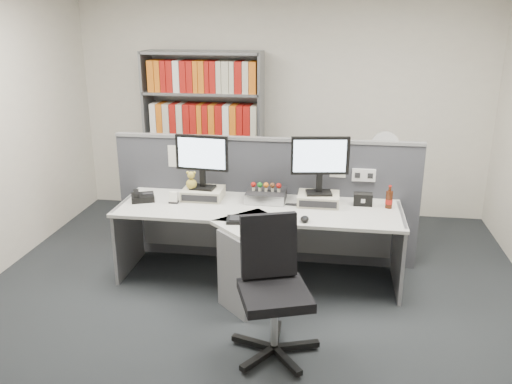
% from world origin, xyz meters
% --- Properties ---
extents(ground, '(5.50, 5.50, 0.00)m').
position_xyz_m(ground, '(0.00, 0.00, 0.00)').
color(ground, '#292C30').
rests_on(ground, ground).
extents(room_shell, '(5.04, 5.54, 2.72)m').
position_xyz_m(room_shell, '(0.00, 0.00, 1.79)').
color(room_shell, silver).
rests_on(room_shell, ground).
extents(partition, '(3.00, 0.08, 1.27)m').
position_xyz_m(partition, '(0.00, 1.25, 0.65)').
color(partition, '#404149').
rests_on(partition, ground).
extents(desk, '(2.60, 1.20, 0.72)m').
position_xyz_m(desk, '(0.00, 0.60, 0.46)').
color(desk, silver).
rests_on(desk, ground).
extents(monitor_riser_left, '(0.38, 0.31, 0.10)m').
position_xyz_m(monitor_riser_left, '(-0.56, 0.98, 0.77)').
color(monitor_riser_left, beige).
rests_on(monitor_riser_left, desk).
extents(monitor_riser_right, '(0.38, 0.31, 0.10)m').
position_xyz_m(monitor_riser_right, '(0.54, 0.98, 0.77)').
color(monitor_riser_right, beige).
rests_on(monitor_riser_right, desk).
extents(monitor_left, '(0.51, 0.18, 0.52)m').
position_xyz_m(monitor_left, '(-0.56, 0.98, 1.13)').
color(monitor_left, black).
rests_on(monitor_left, monitor_riser_left).
extents(monitor_right, '(0.53, 0.20, 0.54)m').
position_xyz_m(monitor_right, '(0.54, 0.98, 1.14)').
color(monitor_right, black).
rests_on(monitor_right, monitor_riser_right).
extents(desktop_pc, '(0.37, 0.33, 0.10)m').
position_xyz_m(desktop_pc, '(0.04, 1.01, 0.77)').
color(desktop_pc, black).
rests_on(desktop_pc, desk).
extents(figurines, '(0.29, 0.05, 0.09)m').
position_xyz_m(figurines, '(0.04, 0.99, 0.87)').
color(figurines, beige).
rests_on(figurines, desktop_pc).
extents(keyboard, '(0.49, 0.24, 0.03)m').
position_xyz_m(keyboard, '(0.01, 0.46, 0.74)').
color(keyboard, black).
rests_on(keyboard, desk).
extents(mouse, '(0.07, 0.12, 0.04)m').
position_xyz_m(mouse, '(0.44, 0.52, 0.74)').
color(mouse, black).
rests_on(mouse, desk).
extents(desk_phone, '(0.27, 0.26, 0.09)m').
position_xyz_m(desk_phone, '(-1.12, 0.84, 0.75)').
color(desk_phone, black).
rests_on(desk_phone, desk).
extents(desk_calendar, '(0.09, 0.07, 0.11)m').
position_xyz_m(desk_calendar, '(-0.80, 0.81, 0.77)').
color(desk_calendar, black).
rests_on(desk_calendar, desk).
extents(plush_toy, '(0.10, 0.10, 0.18)m').
position_xyz_m(plush_toy, '(-0.66, 0.94, 0.90)').
color(plush_toy, '#AE9A3A').
rests_on(plush_toy, monitor_riser_left).
extents(speaker, '(0.17, 0.09, 0.11)m').
position_xyz_m(speaker, '(0.94, 1.01, 0.78)').
color(speaker, black).
rests_on(speaker, desk).
extents(cola_bottle, '(0.07, 0.07, 0.21)m').
position_xyz_m(cola_bottle, '(1.18, 0.97, 0.80)').
color(cola_bottle, '#3F190A').
rests_on(cola_bottle, desk).
extents(shelving_unit, '(1.41, 0.40, 2.00)m').
position_xyz_m(shelving_unit, '(-0.90, 2.44, 0.98)').
color(shelving_unit, slate).
rests_on(shelving_unit, ground).
extents(filing_cabinet, '(0.45, 0.61, 0.70)m').
position_xyz_m(filing_cabinet, '(1.20, 1.99, 0.35)').
color(filing_cabinet, slate).
rests_on(filing_cabinet, ground).
extents(desk_fan, '(0.31, 0.18, 0.51)m').
position_xyz_m(desk_fan, '(1.20, 1.99, 1.02)').
color(desk_fan, white).
rests_on(desk_fan, filing_cabinet).
extents(office_chair, '(0.67, 0.65, 1.01)m').
position_xyz_m(office_chair, '(0.26, -0.29, 0.54)').
color(office_chair, silver).
rests_on(office_chair, ground).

